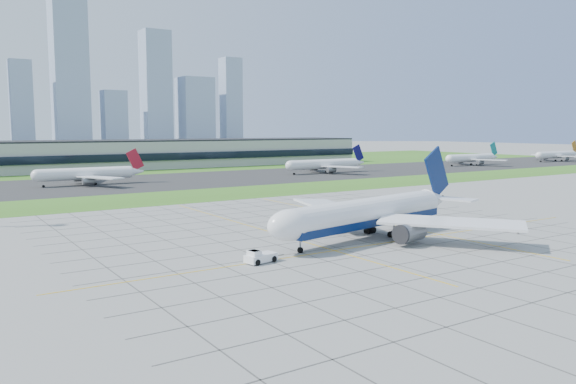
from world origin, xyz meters
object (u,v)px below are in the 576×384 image
Objects in this scene: distant_jet_1 at (88,174)px; distant_jet_4 at (557,155)px; airliner at (369,214)px; crew_near at (259,255)px; pushback_tug at (260,257)px; crew_far at (519,230)px; distant_jet_2 at (325,164)px; distant_jet_3 at (472,158)px.

distant_jet_1 and distant_jet_4 have the same top height.
airliner is at bearing -155.04° from distant_jet_4.
crew_near is 343.98m from distant_jet_4.
crew_far is (58.59, -7.90, -0.11)m from pushback_tug.
pushback_tug reaches higher than crew_near.
distant_jet_2 is at bearing 178.56° from distant_jet_4.
distant_jet_4 is at bearing 14.04° from airliner.
pushback_tug is at bearing -177.45° from crew_near.
airliner is 32.76m from crew_far.
distant_jet_2 and distant_jet_4 have the same top height.
distant_jet_4 reaches higher than crew_far.
distant_jet_3 is (174.67, 151.73, 3.61)m from crew_far.
distant_jet_1 is 0.93× the size of distant_jet_2.
distant_jet_4 is at bearing 37.92° from crew_far.
crew_near is at bearing -148.59° from distant_jet_3.
distant_jet_1 and distant_jet_3 have the same top height.
airliner reaches higher than distant_jet_3.
distant_jet_4 reaches higher than pushback_tug.
distant_jet_4 is at bearing -1.55° from distant_jet_1.
pushback_tug is 345.75m from distant_jet_4.
distant_jet_4 is (315.19, 137.71, 3.68)m from crew_near.
distant_jet_2 reaches higher than pushback_tug.
pushback_tug is 59.12m from crew_far.
airliner is at bearing -124.01° from distant_jet_2.
distant_jet_1 is 113.84m from distant_jet_2.
crew_far is (29.31, -14.07, -4.05)m from airliner.
airliner reaches higher than crew_far.
distant_jet_2 is (122.67, 144.59, 3.50)m from pushback_tug.
distant_jet_2 is at bearing -10.59° from crew_near.
distant_jet_3 is at bearing 177.18° from distant_jet_4.
crew_near is 272.10m from distant_jet_3.
crew_far is 0.04× the size of distant_jet_4.
distant_jet_4 is at bearing 12.92° from pushback_tug.
crew_near is 0.04× the size of distant_jet_3.
distant_jet_2 is 1.04× the size of distant_jet_3.
crew_near is at bearing 177.42° from airliner.
distant_jet_4 is (193.57, -4.85, -0.00)m from distant_jet_2.
distant_jet_1 is 0.97× the size of distant_jet_3.
airliner is at bearing -51.78° from crew_near.
crew_far is at bearing -36.57° from airliner.
airliner is 166.98m from distant_jet_2.
distant_jet_3 is 83.09m from distant_jet_4.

